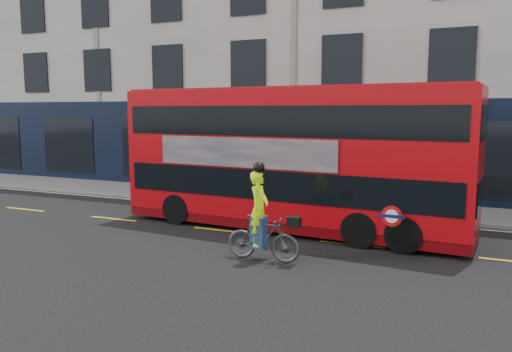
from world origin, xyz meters
The scene contains 8 objects.
ground centered at (0.00, 0.00, 0.00)m, with size 120.00×120.00×0.00m, color black.
pavement centered at (0.00, 6.50, 0.06)m, with size 60.00×3.00×0.12m, color slate.
kerb centered at (0.00, 5.00, 0.07)m, with size 60.00×0.12×0.13m, color gray.
building_terrace centered at (0.00, 12.94, 7.49)m, with size 50.00×10.07×15.00m.
road_edge_line centered at (0.00, 4.70, 0.00)m, with size 58.00×0.10×0.01m, color silver.
lane_dashes centered at (0.00, 1.50, 0.00)m, with size 58.00×0.12×0.01m, color gold, non-canonical shape.
bus centered at (1.88, 2.52, 2.18)m, with size 10.68×3.20×4.24m.
cyclist centered at (2.31, -0.80, 0.80)m, with size 1.84×0.66×2.38m.
Camera 1 is at (6.79, -11.52, 3.58)m, focal length 35.00 mm.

